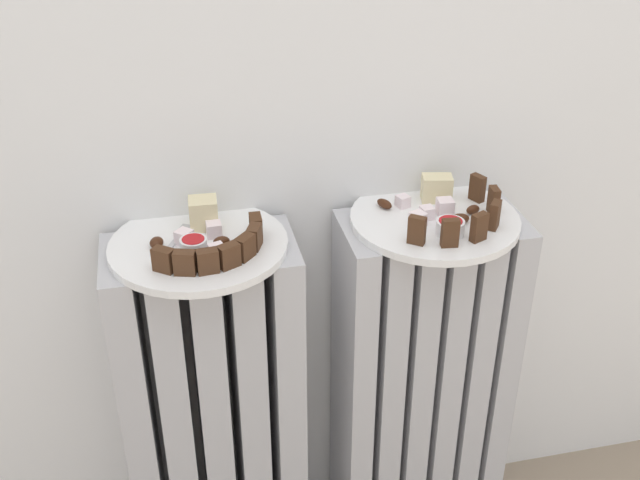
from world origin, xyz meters
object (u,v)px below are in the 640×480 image
Objects in this scene: jam_bowl_left at (194,245)px; jam_bowl_right at (450,226)px; plate_left at (199,245)px; radiator_left at (215,421)px; fork at (177,239)px; plate_right at (435,219)px; radiator_right at (420,389)px.

jam_bowl_right is at bearing -3.82° from jam_bowl_left.
plate_left is at bearing 75.67° from jam_bowl_left.
fork reaches higher than radiator_left.
plate_right is at bearing -1.77° from fork.
radiator_right is at bearing 0.00° from plate_left.
plate_left is (-0.37, 0.00, 0.35)m from radiator_right.
plate_left is at bearing 180.00° from radiator_left.
radiator_left is 15.60× the size of jam_bowl_right.
plate_right is 6.77× the size of jam_bowl_left.
fork reaches higher than radiator_right.
jam_bowl_right is (0.38, -0.03, -0.00)m from jam_bowl_left.
jam_bowl_left reaches higher than fork.
plate_right is at bearing 4.89° from jam_bowl_left.
radiator_left is 0.35m from plate_left.
jam_bowl_right reaches higher than fork.
radiator_right is 2.54× the size of plate_right.
jam_bowl_left is at bearing -63.68° from fork.
jam_bowl_right is at bearing -87.50° from plate_right.
radiator_left is 2.54× the size of plate_left.
plate_right is at bearing 92.50° from jam_bowl_right.
radiator_right is 17.18× the size of jam_bowl_left.
plate_left is at bearing 180.00° from radiator_right.
jam_bowl_left is 0.39× the size of fork.
radiator_right is at bearing 180.00° from plate_right.
plate_left is 1.00× the size of plate_right.
radiator_left is 6.74× the size of fork.
jam_bowl_right is (0.00, -0.06, 0.37)m from radiator_right.
radiator_right is (0.37, 0.00, -0.00)m from radiator_left.
plate_right is 0.40m from fork.
plate_right is 6.15× the size of jam_bowl_right.
plate_left is 0.38m from jam_bowl_right.
radiator_left is 0.37m from jam_bowl_left.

